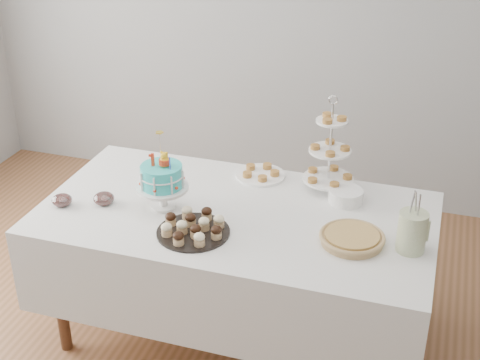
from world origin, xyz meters
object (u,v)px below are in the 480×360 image
(birthday_cake, at_px, (163,189))
(plate_stack, at_px, (346,196))
(jam_bowl_b, at_px, (62,200))
(tiered_stand, at_px, (330,151))
(jam_bowl_a, at_px, (104,199))
(utensil_pitcher, at_px, (412,230))
(table, at_px, (236,250))
(cupcake_tray, at_px, (193,226))
(pastry_plate, at_px, (260,173))
(pie, at_px, (352,238))

(birthday_cake, relative_size, plate_stack, 2.28)
(jam_bowl_b, bearing_deg, tiered_stand, 25.42)
(tiered_stand, xyz_separation_m, jam_bowl_a, (-1.03, -0.50, -0.18))
(birthday_cake, distance_m, utensil_pitcher, 1.19)
(table, distance_m, cupcake_tray, 0.38)
(cupcake_tray, relative_size, pastry_plate, 1.28)
(tiered_stand, bearing_deg, jam_bowl_b, -154.58)
(plate_stack, xyz_separation_m, utensil_pitcher, (0.35, -0.35, 0.07))
(jam_bowl_a, bearing_deg, birthday_cake, 10.22)
(table, bearing_deg, birthday_cake, -168.28)
(pastry_plate, bearing_deg, utensil_pitcher, -30.31)
(table, relative_size, jam_bowl_a, 18.42)
(utensil_pitcher, bearing_deg, cupcake_tray, -171.91)
(jam_bowl_b, distance_m, utensil_pitcher, 1.69)
(birthday_cake, relative_size, pastry_plate, 1.48)
(utensil_pitcher, bearing_deg, tiered_stand, 133.47)
(table, xyz_separation_m, cupcake_tray, (-0.13, -0.25, 0.27))
(tiered_stand, bearing_deg, plate_stack, -45.14)
(plate_stack, bearing_deg, utensil_pitcher, -45.00)
(table, distance_m, pie, 0.65)
(tiered_stand, bearing_deg, jam_bowl_a, -153.99)
(plate_stack, bearing_deg, pie, -75.89)
(cupcake_tray, xyz_separation_m, tiered_stand, (0.51, 0.62, 0.18))
(cupcake_tray, height_order, pie, cupcake_tray)
(birthday_cake, xyz_separation_m, tiered_stand, (0.73, 0.45, 0.11))
(cupcake_tray, distance_m, pie, 0.73)
(birthday_cake, height_order, plate_stack, birthday_cake)
(table, height_order, pie, pie)
(pie, relative_size, pastry_plate, 1.11)
(plate_stack, bearing_deg, jam_bowl_a, -161.22)
(tiered_stand, bearing_deg, cupcake_tray, -128.97)
(tiered_stand, xyz_separation_m, jam_bowl_b, (-1.22, -0.58, -0.19))
(birthday_cake, relative_size, pie, 1.33)
(plate_stack, xyz_separation_m, pastry_plate, (-0.48, 0.14, -0.02))
(table, relative_size, tiered_stand, 3.74)
(tiered_stand, distance_m, plate_stack, 0.24)
(tiered_stand, relative_size, plate_stack, 2.96)
(table, relative_size, cupcake_tray, 5.62)
(pastry_plate, xyz_separation_m, jam_bowl_a, (-0.66, -0.53, 0.01))
(table, relative_size, jam_bowl_b, 19.15)
(cupcake_tray, bearing_deg, tiered_stand, 51.03)
(cupcake_tray, relative_size, jam_bowl_b, 3.41)
(pastry_plate, bearing_deg, cupcake_tray, -101.70)
(plate_stack, height_order, pastry_plate, plate_stack)
(pastry_plate, height_order, jam_bowl_a, jam_bowl_a)
(cupcake_tray, distance_m, jam_bowl_a, 0.54)
(birthday_cake, bearing_deg, jam_bowl_b, -169.45)
(table, distance_m, plate_stack, 0.62)
(jam_bowl_a, bearing_deg, tiered_stand, 26.01)
(cupcake_tray, bearing_deg, jam_bowl_b, 176.40)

